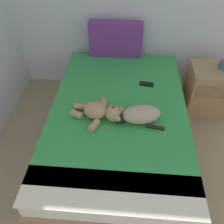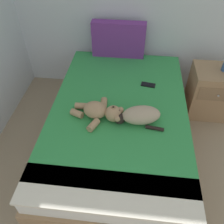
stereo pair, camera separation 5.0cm
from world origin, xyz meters
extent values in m
cube|color=#9E7A56|center=(1.35, 3.44, 0.16)|extent=(1.33, 2.06, 0.31)
cube|color=white|center=(1.35, 3.44, 0.41)|extent=(1.29, 2.00, 0.20)
cube|color=green|center=(1.35, 3.50, 0.52)|extent=(1.28, 1.85, 0.02)
cube|color=silver|center=(1.35, 2.57, 0.52)|extent=(1.28, 0.33, 0.02)
cube|color=#72338C|center=(1.25, 4.38, 0.74)|extent=(0.63, 0.12, 0.42)
ellipsoid|color=tan|center=(1.56, 3.28, 0.61)|extent=(0.37, 0.25, 0.15)
sphere|color=black|center=(1.37, 3.24, 0.58)|extent=(0.10, 0.10, 0.10)
cone|color=black|center=(1.38, 3.21, 0.64)|extent=(0.04, 0.04, 0.04)
cone|color=black|center=(1.37, 3.26, 0.64)|extent=(0.04, 0.04, 0.04)
cylinder|color=black|center=(1.68, 3.19, 0.55)|extent=(0.16, 0.06, 0.03)
ellipsoid|color=black|center=(1.46, 3.29, 0.56)|extent=(0.11, 0.07, 0.04)
ellipsoid|color=tan|center=(1.15, 3.30, 0.61)|extent=(0.24, 0.21, 0.15)
sphere|color=tan|center=(1.31, 3.27, 0.61)|extent=(0.15, 0.15, 0.15)
sphere|color=#8E6B49|center=(1.31, 3.27, 0.66)|extent=(0.06, 0.06, 0.06)
sphere|color=black|center=(1.31, 3.27, 0.68)|extent=(0.02, 0.02, 0.02)
sphere|color=tan|center=(1.37, 3.31, 0.61)|extent=(0.06, 0.06, 0.06)
sphere|color=tan|center=(1.35, 3.21, 0.61)|extent=(0.06, 0.06, 0.06)
cylinder|color=tan|center=(1.20, 3.43, 0.56)|extent=(0.07, 0.13, 0.06)
cylinder|color=tan|center=(1.00, 3.38, 0.56)|extent=(0.12, 0.07, 0.06)
cylinder|color=tan|center=(1.15, 3.15, 0.56)|extent=(0.11, 0.14, 0.06)
cylinder|color=tan|center=(0.98, 3.28, 0.56)|extent=(0.13, 0.10, 0.06)
cube|color=black|center=(1.62, 3.81, 0.54)|extent=(0.16, 0.10, 0.01)
cube|color=black|center=(1.62, 3.81, 0.54)|extent=(0.14, 0.08, 0.00)
cube|color=#9E7A56|center=(2.39, 4.08, 0.30)|extent=(0.49, 0.42, 0.59)
cube|color=#866849|center=(2.39, 3.87, 0.43)|extent=(0.42, 0.01, 0.17)
sphere|color=#B2B2B7|center=(2.39, 3.85, 0.43)|extent=(0.02, 0.02, 0.02)
camera|label=1|loc=(1.42, 1.77, 2.06)|focal=38.03mm
camera|label=2|loc=(1.47, 1.78, 2.06)|focal=38.03mm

